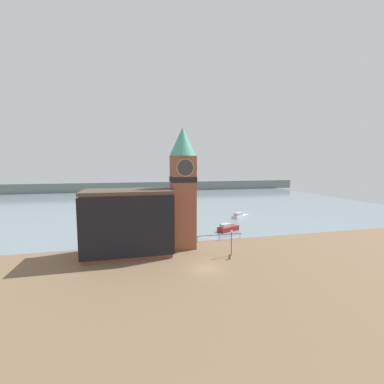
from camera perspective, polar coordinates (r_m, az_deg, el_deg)
ground_plane at (r=37.33m, az=3.10°, el=-16.66°), size 160.00×160.00×0.00m
water at (r=107.21m, az=-8.24°, el=-1.80°), size 160.00×120.00×0.00m
far_shoreline at (r=146.59m, az=-9.77°, el=1.23°), size 180.00×3.00×5.00m
pier_railing at (r=50.25m, az=6.07°, el=-9.56°), size 9.23×0.08×1.09m
clock_tower at (r=44.20m, az=-2.03°, el=1.65°), size 4.54×4.54×20.81m
pier_building at (r=42.76m, az=-14.02°, el=-6.51°), size 13.91×7.61×10.46m
boat_near at (r=57.33m, az=7.94°, el=-7.93°), size 5.36×3.77×1.70m
boat_far at (r=72.19m, az=10.56°, el=-5.19°), size 5.74×4.45×1.46m
mooring_bollard_near at (r=41.03m, az=8.35°, el=-13.96°), size 0.33×0.33×0.77m
mooring_bollard_far at (r=46.97m, az=0.32°, el=-11.37°), size 0.30×0.30×0.68m
lamp_post at (r=41.69m, az=8.77°, el=-10.08°), size 0.32×0.32×4.16m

